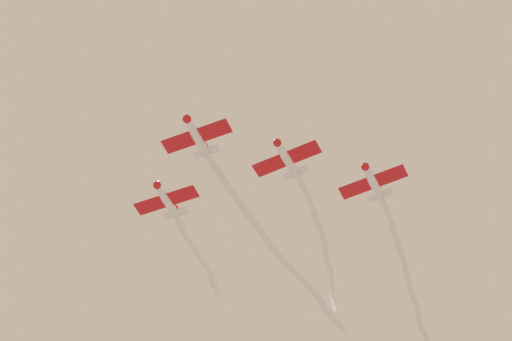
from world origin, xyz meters
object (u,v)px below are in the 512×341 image
object	(u,v)px
airplane_right_wing	(167,200)
airplane_slot	(373,182)
airplane_lead	(197,136)
airplane_left_wing	(287,158)

from	to	relation	value
airplane_right_wing	airplane_slot	bearing A→B (deg)	104.17
airplane_lead	airplane_slot	size ratio (longest dim) A/B	1.01
airplane_left_wing	airplane_right_wing	size ratio (longest dim) A/B	0.99
airplane_lead	airplane_right_wing	bearing A→B (deg)	-134.17
airplane_lead	airplane_left_wing	size ratio (longest dim) A/B	1.01
airplane_left_wing	airplane_right_wing	bearing A→B (deg)	-87.59
airplane_slot	airplane_right_wing	bearing A→B (deg)	-71.18
airplane_left_wing	airplane_slot	xyz separation A→B (m)	(6.35, 5.92, -0.30)
airplane_left_wing	airplane_slot	world-z (taller)	airplane_left_wing
airplane_right_wing	airplane_slot	xyz separation A→B (m)	(19.25, 6.15, -0.60)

